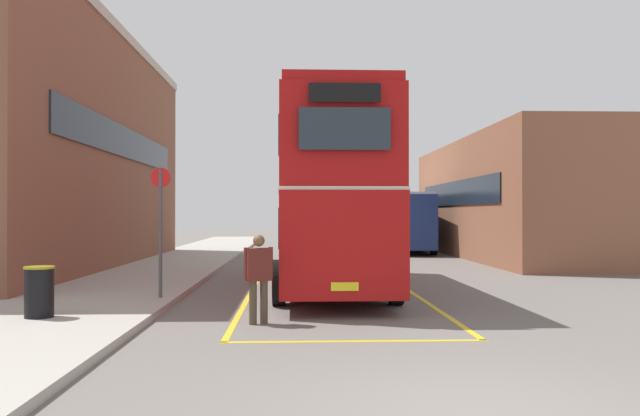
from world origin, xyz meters
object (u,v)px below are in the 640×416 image
(pedestrian_boarding, at_px, (258,273))
(litter_bin, at_px, (39,292))
(single_deck_bus, at_px, (403,221))
(bus_stop_sign, at_px, (161,220))
(double_decker_bus, at_px, (329,194))

(pedestrian_boarding, bearing_deg, litter_bin, 179.43)
(single_deck_bus, relative_size, bus_stop_sign, 2.85)
(single_deck_bus, bearing_deg, litter_bin, -115.21)
(single_deck_bus, relative_size, litter_bin, 9.00)
(double_decker_bus, height_order, litter_bin, double_decker_bus)
(pedestrian_boarding, relative_size, bus_stop_sign, 0.56)
(single_deck_bus, xyz_separation_m, pedestrian_boarding, (-6.24, -21.63, -0.71))
(bus_stop_sign, bearing_deg, litter_bin, -121.02)
(pedestrian_boarding, xyz_separation_m, litter_bin, (-3.92, 0.04, -0.33))
(double_decker_bus, xyz_separation_m, pedestrian_boarding, (-1.57, -5.50, -1.59))
(single_deck_bus, xyz_separation_m, bus_stop_sign, (-8.57, -18.94, 0.22))
(bus_stop_sign, bearing_deg, pedestrian_boarding, -49.13)
(pedestrian_boarding, bearing_deg, double_decker_bus, 74.05)
(pedestrian_boarding, relative_size, litter_bin, 1.77)
(single_deck_bus, distance_m, bus_stop_sign, 20.79)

